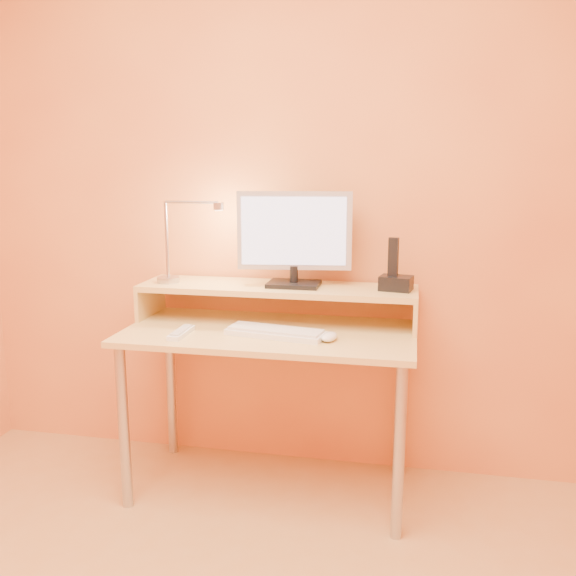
% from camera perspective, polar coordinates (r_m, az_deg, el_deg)
% --- Properties ---
extents(wall_back, '(3.00, 0.04, 2.50)m').
position_cam_1_polar(wall_back, '(2.79, -0.27, 8.40)').
color(wall_back, '#F59E51').
rests_on(wall_back, floor).
extents(desk_leg_fl, '(0.04, 0.04, 0.69)m').
position_cam_1_polar(desk_leg_fl, '(2.65, -14.94, -12.37)').
color(desk_leg_fl, '#ADADB7').
rests_on(desk_leg_fl, floor).
extents(desk_leg_fr, '(0.04, 0.04, 0.69)m').
position_cam_1_polar(desk_leg_fr, '(2.40, 10.22, -14.77)').
color(desk_leg_fr, '#ADADB7').
rests_on(desk_leg_fr, floor).
extents(desk_leg_bl, '(0.04, 0.04, 0.69)m').
position_cam_1_polar(desk_leg_bl, '(3.07, -10.76, -8.79)').
color(desk_leg_bl, '#ADADB7').
rests_on(desk_leg_bl, floor).
extents(desk_leg_br, '(0.04, 0.04, 0.69)m').
position_cam_1_polar(desk_leg_br, '(2.86, 10.50, -10.35)').
color(desk_leg_br, '#ADADB7').
rests_on(desk_leg_br, floor).
extents(desk_lower, '(1.20, 0.60, 0.02)m').
position_cam_1_polar(desk_lower, '(2.57, -1.73, -4.19)').
color(desk_lower, '#DEBB70').
rests_on(desk_lower, floor).
extents(shelf_riser_left, '(0.02, 0.30, 0.14)m').
position_cam_1_polar(shelf_riser_left, '(2.87, -12.60, -1.11)').
color(shelf_riser_left, '#DEBB70').
rests_on(shelf_riser_left, desk_lower).
extents(shelf_riser_right, '(0.02, 0.30, 0.14)m').
position_cam_1_polar(shelf_riser_right, '(2.63, 11.69, -2.25)').
color(shelf_riser_right, '#DEBB70').
rests_on(shelf_riser_right, desk_lower).
extents(desk_shelf, '(1.20, 0.30, 0.02)m').
position_cam_1_polar(desk_shelf, '(2.67, -1.01, -0.02)').
color(desk_shelf, '#DEBB70').
rests_on(desk_shelf, desk_lower).
extents(monitor_foot, '(0.22, 0.16, 0.02)m').
position_cam_1_polar(monitor_foot, '(2.65, 0.55, 0.37)').
color(monitor_foot, black).
rests_on(monitor_foot, desk_shelf).
extents(monitor_neck, '(0.04, 0.04, 0.07)m').
position_cam_1_polar(monitor_neck, '(2.64, 0.55, 1.30)').
color(monitor_neck, black).
rests_on(monitor_neck, monitor_foot).
extents(monitor_panel, '(0.49, 0.10, 0.33)m').
position_cam_1_polar(monitor_panel, '(2.63, 0.60, 5.32)').
color(monitor_panel, '#B1B1BA').
rests_on(monitor_panel, monitor_neck).
extents(monitor_back, '(0.44, 0.07, 0.28)m').
position_cam_1_polar(monitor_back, '(2.65, 0.70, 5.37)').
color(monitor_back, black).
rests_on(monitor_back, monitor_panel).
extents(monitor_screen, '(0.44, 0.07, 0.29)m').
position_cam_1_polar(monitor_screen, '(2.61, 0.52, 5.27)').
color(monitor_screen, '#BFCDFF').
rests_on(monitor_screen, monitor_panel).
extents(lamp_base, '(0.10, 0.10, 0.02)m').
position_cam_1_polar(lamp_base, '(2.78, -11.00, 0.76)').
color(lamp_base, '#ADADB7').
rests_on(lamp_base, desk_shelf).
extents(lamp_post, '(0.01, 0.01, 0.33)m').
position_cam_1_polar(lamp_post, '(2.76, -11.14, 4.39)').
color(lamp_post, '#ADADB7').
rests_on(lamp_post, lamp_base).
extents(lamp_arm, '(0.24, 0.01, 0.01)m').
position_cam_1_polar(lamp_arm, '(2.70, -8.90, 7.84)').
color(lamp_arm, '#ADADB7').
rests_on(lamp_arm, lamp_post).
extents(lamp_head, '(0.04, 0.04, 0.03)m').
position_cam_1_polar(lamp_head, '(2.66, -6.44, 7.53)').
color(lamp_head, '#ADADB7').
rests_on(lamp_head, lamp_arm).
extents(lamp_bulb, '(0.03, 0.03, 0.00)m').
position_cam_1_polar(lamp_bulb, '(2.66, -6.43, 7.18)').
color(lamp_bulb, '#FFEAC6').
rests_on(lamp_bulb, lamp_head).
extents(phone_dock, '(0.15, 0.12, 0.06)m').
position_cam_1_polar(phone_dock, '(2.60, 9.96, 0.44)').
color(phone_dock, black).
rests_on(phone_dock, desk_shelf).
extents(phone_handset, '(0.04, 0.03, 0.16)m').
position_cam_1_polar(phone_handset, '(2.58, 9.71, 2.85)').
color(phone_handset, black).
rests_on(phone_handset, phone_dock).
extents(phone_led, '(0.01, 0.00, 0.04)m').
position_cam_1_polar(phone_led, '(2.55, 10.93, 0.19)').
color(phone_led, '#1160FF').
rests_on(phone_led, phone_dock).
extents(keyboard, '(0.41, 0.19, 0.02)m').
position_cam_1_polar(keyboard, '(2.48, -1.16, -4.21)').
color(keyboard, white).
rests_on(keyboard, desk_lower).
extents(mouse, '(0.08, 0.11, 0.03)m').
position_cam_1_polar(mouse, '(2.41, 3.83, -4.51)').
color(mouse, white).
rests_on(mouse, desk_lower).
extents(remote_control, '(0.05, 0.19, 0.02)m').
position_cam_1_polar(remote_control, '(2.52, -9.83, -4.11)').
color(remote_control, white).
rests_on(remote_control, desk_lower).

